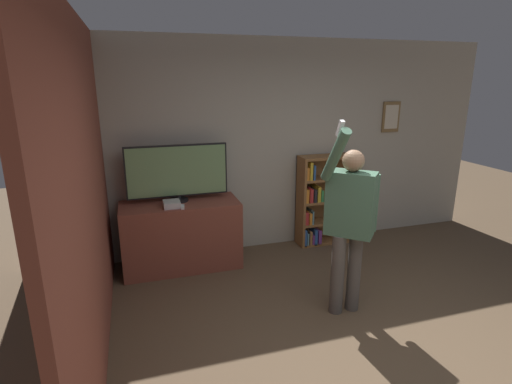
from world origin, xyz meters
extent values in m
plane|color=brown|center=(0.00, 0.00, 0.00)|extent=(14.00, 14.00, 0.00)
cube|color=#B2AD9E|center=(0.00, 2.66, 1.35)|extent=(6.15, 0.06, 2.70)
cube|color=olive|center=(1.73, 2.62, 1.69)|extent=(0.27, 0.02, 0.42)
cube|color=beige|center=(1.73, 2.60, 1.69)|extent=(0.21, 0.01, 0.33)
cube|color=brown|center=(-2.11, 1.32, 1.35)|extent=(0.06, 4.23, 2.70)
cube|color=brown|center=(-1.27, 2.30, 0.40)|extent=(1.37, 0.58, 0.81)
cylinder|color=black|center=(-1.27, 2.37, 0.82)|extent=(0.22, 0.22, 0.03)
cylinder|color=black|center=(-1.27, 2.37, 0.86)|extent=(0.06, 0.06, 0.05)
cube|color=black|center=(-1.27, 2.37, 1.18)|extent=(1.17, 0.04, 0.61)
cube|color=#6B9360|center=(-1.27, 2.35, 1.18)|extent=(1.13, 0.01, 0.57)
cube|color=silver|center=(-1.37, 2.16, 0.84)|extent=(0.19, 0.20, 0.07)
cube|color=white|center=(-1.26, 2.10, 0.82)|extent=(0.05, 0.14, 0.02)
cube|color=brown|center=(0.34, 2.47, 0.61)|extent=(0.04, 0.28, 1.23)
cube|color=brown|center=(1.13, 2.47, 0.61)|extent=(0.04, 0.28, 1.23)
cube|color=brown|center=(0.73, 2.60, 0.61)|extent=(0.82, 0.01, 1.23)
cube|color=brown|center=(0.73, 2.47, 0.02)|extent=(0.75, 0.28, 0.04)
cube|color=brown|center=(0.73, 2.47, 0.31)|extent=(0.75, 0.28, 0.04)
cube|color=brown|center=(0.73, 2.47, 0.61)|extent=(0.75, 0.28, 0.04)
cube|color=brown|center=(0.73, 2.47, 0.92)|extent=(0.75, 0.28, 0.04)
cube|color=brown|center=(0.73, 2.47, 1.21)|extent=(0.75, 0.28, 0.04)
cube|color=#2D569E|center=(0.38, 2.45, 0.13)|extent=(0.03, 0.25, 0.23)
cube|color=#5B8E99|center=(0.41, 2.45, 0.11)|extent=(0.02, 0.24, 0.18)
cube|color=#99663D|center=(0.45, 2.43, 0.12)|extent=(0.03, 0.21, 0.20)
cube|color=#7A3889|center=(0.49, 2.43, 0.09)|extent=(0.03, 0.21, 0.15)
cube|color=#2D569E|center=(0.53, 2.44, 0.13)|extent=(0.04, 0.22, 0.22)
cube|color=#7A3889|center=(0.59, 2.45, 0.12)|extent=(0.04, 0.25, 0.20)
cube|color=red|center=(0.38, 2.45, 0.41)|extent=(0.04, 0.24, 0.18)
cube|color=orange|center=(0.44, 2.44, 0.40)|extent=(0.04, 0.23, 0.16)
cube|color=#5B8E99|center=(0.47, 2.46, 0.42)|extent=(0.02, 0.26, 0.19)
cube|color=orange|center=(0.38, 2.46, 0.72)|extent=(0.04, 0.26, 0.18)
cube|color=red|center=(0.44, 2.43, 0.72)|extent=(0.04, 0.20, 0.19)
cube|color=#232328|center=(0.49, 2.44, 0.72)|extent=(0.04, 0.22, 0.17)
cube|color=gold|center=(0.55, 2.45, 0.73)|extent=(0.04, 0.25, 0.20)
cube|color=#338447|center=(0.59, 2.45, 0.71)|extent=(0.04, 0.23, 0.15)
cube|color=orange|center=(0.38, 2.45, 1.02)|extent=(0.03, 0.23, 0.17)
cube|color=gold|center=(0.42, 2.44, 1.05)|extent=(0.04, 0.22, 0.23)
cube|color=#2D569E|center=(0.47, 2.45, 1.03)|extent=(0.03, 0.24, 0.19)
cylinder|color=#56514C|center=(0.03, 0.86, 0.40)|extent=(0.13, 0.13, 0.80)
cylinder|color=#56514C|center=(0.21, 0.86, 0.40)|extent=(0.13, 0.13, 0.80)
cube|color=#477056|center=(0.12, 0.86, 1.10)|extent=(0.47, 0.45, 0.60)
sphere|color=#9E7556|center=(0.12, 0.86, 1.50)|extent=(0.20, 0.20, 0.20)
cylinder|color=#477056|center=(0.36, 0.86, 1.09)|extent=(0.09, 0.09, 0.55)
cylinder|color=#477056|center=(-0.12, 0.75, 1.59)|extent=(0.09, 0.39, 0.51)
cube|color=white|center=(-0.12, 0.69, 1.82)|extent=(0.04, 0.09, 0.14)
camera|label=1|loc=(-1.74, -2.20, 2.21)|focal=28.00mm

